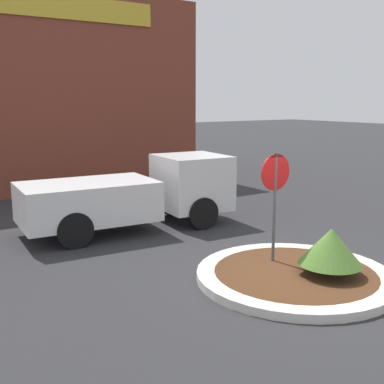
% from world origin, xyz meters
% --- Properties ---
extents(ground_plane, '(120.00, 120.00, 0.00)m').
position_xyz_m(ground_plane, '(0.00, 0.00, 0.00)').
color(ground_plane, '#2D2D30').
extents(traffic_island, '(4.12, 4.12, 0.18)m').
position_xyz_m(traffic_island, '(0.00, 0.00, 0.09)').
color(traffic_island, beige).
rests_on(traffic_island, ground_plane).
extents(stop_sign, '(0.80, 0.07, 2.59)m').
position_xyz_m(stop_sign, '(0.11, 0.79, 1.83)').
color(stop_sign, '#4C4C51').
rests_on(stop_sign, ground_plane).
extents(island_shrub, '(1.30, 1.30, 0.98)m').
position_xyz_m(island_shrub, '(0.46, -0.51, 0.78)').
color(island_shrub, brown).
rests_on(island_shrub, traffic_island).
extents(utility_truck, '(6.20, 2.54, 2.05)m').
position_xyz_m(utility_truck, '(-0.92, 5.48, 1.05)').
color(utility_truck, silver).
rests_on(utility_truck, ground_plane).
extents(storefront_building, '(15.67, 6.07, 8.00)m').
position_xyz_m(storefront_building, '(-2.28, 15.00, 4.00)').
color(storefront_building, brown).
rests_on(storefront_building, ground_plane).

